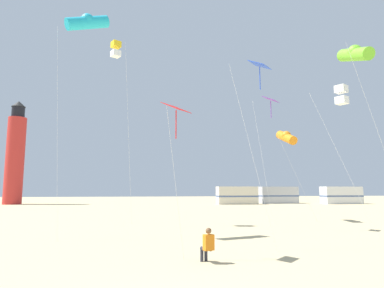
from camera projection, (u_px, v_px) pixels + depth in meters
kite_flyer_standing at (207, 244)px, 11.33m from camera, size 0.44×0.56×1.16m
kite_tube_cyan at (87, 22)px, 19.10m from camera, size 3.06×2.63×12.59m
kite_box_gold at (116, 50)px, 24.58m from camera, size 1.83×2.17×13.20m
kite_tube_orange at (286, 137)px, 26.83m from camera, size 3.00×2.82×7.27m
kite_tube_lime at (355, 54)px, 18.15m from camera, size 2.99×2.78×10.43m
kite_diamond_violet at (270, 104)px, 21.32m from camera, size 1.68×1.68×8.33m
kite_diamond_blue at (259, 71)px, 15.70m from camera, size 2.10×2.10×8.47m
kite_box_white at (341, 95)px, 20.17m from camera, size 2.59×2.59×8.66m
kite_diamond_scarlet at (176, 112)px, 12.76m from camera, size 1.22×1.22×5.74m
lighthouse_distant at (15, 155)px, 54.11m from camera, size 2.80×2.80×16.80m
rv_van_cream at (237, 195)px, 53.69m from camera, size 6.45×2.38×2.80m
rv_van_silver at (278, 195)px, 56.70m from camera, size 6.46×2.39×2.80m
rv_van_white at (341, 195)px, 55.01m from camera, size 6.45×2.36×2.80m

